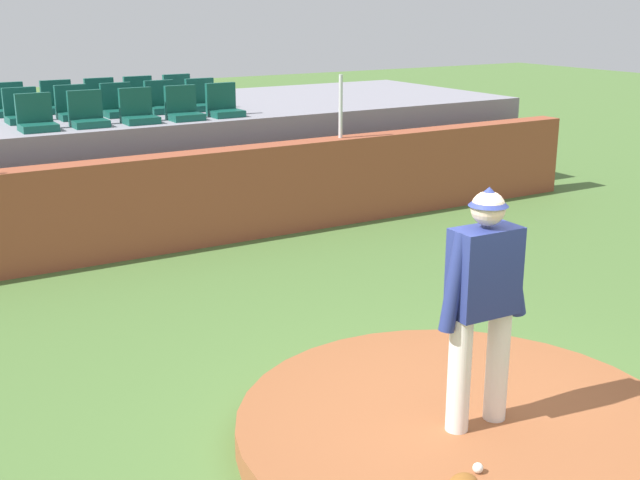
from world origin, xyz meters
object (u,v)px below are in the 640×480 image
Objects in this scene: stadium_chair_3 at (183,109)px; stadium_chair_5 at (22,112)px; stadium_chair_7 at (119,106)px; stadium_chair_8 at (162,103)px; stadium_chair_2 at (138,112)px; stadium_chair_13 at (140,97)px; baseball at (478,468)px; stadium_chair_6 at (74,108)px; stadium_chair_1 at (88,115)px; stadium_chair_9 at (202,100)px; stadium_chair_12 at (102,100)px; stadium_chair_14 at (179,95)px; stadium_chair_11 at (58,102)px; stadium_chair_4 at (224,106)px; stadium_chair_0 at (36,119)px; pitcher at (483,291)px; stadium_chair_10 at (10,105)px.

stadium_chair_3 is 2.33m from stadium_chair_5.
stadium_chair_7 is 1.00× the size of stadium_chair_8.
stadium_chair_2 is 1.00× the size of stadium_chair_13.
baseball is 0.15× the size of stadium_chair_2.
stadium_chair_6 and stadium_chair_8 have the same top height.
stadium_chair_5 is at bearing -51.39° from stadium_chair_1.
stadium_chair_3 is 1.16m from stadium_chair_9.
stadium_chair_7 is at bearing 178.43° from stadium_chair_5.
stadium_chair_3 is 1.97m from stadium_chair_12.
stadium_chair_14 is at bearing -179.02° from stadium_chair_13.
stadium_chair_1 is 1.00× the size of stadium_chair_13.
stadium_chair_13 is at bearing -110.14° from stadium_chair_2.
stadium_chair_5 is 1.16m from stadium_chair_11.
stadium_chair_13 is 0.70m from stadium_chair_14.
stadium_chair_8 is 1.00× the size of stadium_chair_12.
stadium_chair_3 is at bearing 70.00° from stadium_chair_14.
stadium_chair_3 is at bearing 110.24° from stadium_chair_12.
stadium_chair_5 is at bearing 32.05° from stadium_chair_12.
stadium_chair_13 is at bearing -68.66° from stadium_chair_4.
stadium_chair_8 is at bearing 92.51° from stadium_chair_13.
stadium_chair_14 is at bearing -147.11° from stadium_chair_0.
stadium_chair_6 is at bearing -53.17° from stadium_chair_2.
stadium_chair_2 is (-0.01, 7.40, 0.48)m from pitcher.
stadium_chair_8 is 0.90m from stadium_chair_13.
stadium_chair_3 is 0.68m from stadium_chair_4.
stadium_chair_3 is at bearing 177.81° from stadium_chair_1.
stadium_chair_7 and stadium_chair_8 have the same top height.
stadium_chair_9 and stadium_chair_13 have the same top height.
stadium_chair_7 is (-0.02, 8.29, 0.48)m from pitcher.
stadium_chair_13 reaches higher than baseball.
stadium_chair_12 is at bearing -128.73° from stadium_chair_0.
pitcher is at bearing 98.89° from stadium_chair_10.
baseball is 8.08m from stadium_chair_2.
stadium_chair_3 is 1.00× the size of stadium_chair_10.
stadium_chair_9 is 1.00× the size of stadium_chair_13.
stadium_chair_7 is at bearing 88.76° from stadium_chair_12.
stadium_chair_0 is 1.00× the size of stadium_chair_1.
stadium_chair_12 is at bearing 179.87° from stadium_chair_10.
stadium_chair_5 is 0.91m from stadium_chair_10.
stadium_chair_4 and stadium_chair_11 have the same top height.
stadium_chair_11 is 1.00× the size of stadium_chair_13.
stadium_chair_9 is at bearing 179.39° from stadium_chair_6.
stadium_chair_2 is 1.00× the size of stadium_chair_4.
stadium_chair_7 is at bearing 0.77° from stadium_chair_9.
stadium_chair_7 is 1.71m from stadium_chair_10.
stadium_chair_12 is at bearing 92.21° from pitcher.
stadium_chair_8 is (0.71, 0.92, 0.00)m from stadium_chair_2.
stadium_chair_1 is at bearing 111.41° from stadium_chair_10.
stadium_chair_12 is at bearing -52.56° from stadium_chair_8.
stadium_chair_9 and stadium_chair_11 have the same top height.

